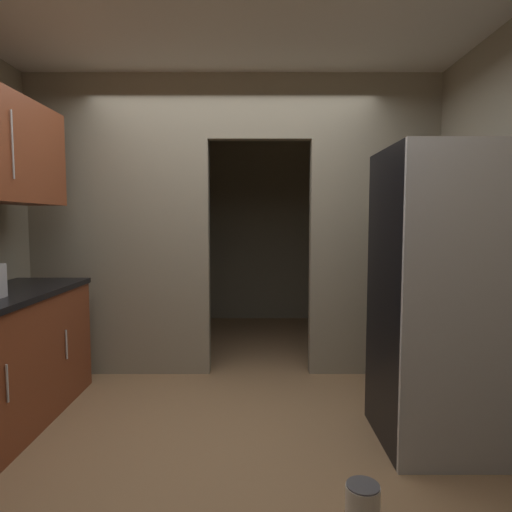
% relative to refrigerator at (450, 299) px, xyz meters
% --- Properties ---
extents(ground, '(20.00, 20.00, 0.00)m').
position_rel_refrigerator_xyz_m(ground, '(-1.40, -0.06, -0.92)').
color(ground, '#93704C').
extents(kitchen_overhead_slab, '(4.06, 6.68, 0.06)m').
position_rel_refrigerator_xyz_m(kitchen_overhead_slab, '(-1.40, 0.34, 1.80)').
color(kitchen_overhead_slab, silver).
extents(kitchen_partition, '(3.66, 0.12, 2.69)m').
position_rel_refrigerator_xyz_m(kitchen_partition, '(-1.46, 1.28, 0.49)').
color(kitchen_partition, gray).
rests_on(kitchen_partition, ground).
extents(adjoining_room_shell, '(3.66, 2.34, 2.69)m').
position_rel_refrigerator_xyz_m(adjoining_room_shell, '(-1.40, 2.94, 0.42)').
color(adjoining_room_shell, gray).
rests_on(adjoining_room_shell, ground).
extents(refrigerator, '(0.81, 0.78, 1.85)m').
position_rel_refrigerator_xyz_m(refrigerator, '(0.00, 0.00, 0.00)').
color(refrigerator, black).
rests_on(refrigerator, ground).
extents(paint_can, '(0.16, 0.16, 0.19)m').
position_rel_refrigerator_xyz_m(paint_can, '(-0.70, -0.78, -0.83)').
color(paint_can, silver).
rests_on(paint_can, ground).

